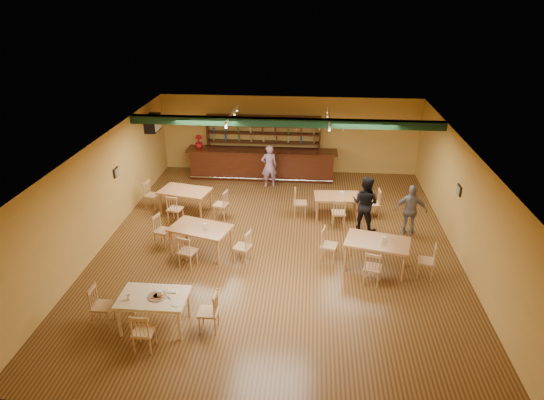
# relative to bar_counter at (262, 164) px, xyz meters

# --- Properties ---
(floor) EXTENTS (12.00, 12.00, 0.00)m
(floor) POSITION_rel_bar_counter_xyz_m (1.00, -5.15, -0.56)
(floor) COLOR #4F2E16
(floor) RESTS_ON ground
(ceiling_beam) EXTENTS (10.00, 0.30, 0.25)m
(ceiling_beam) POSITION_rel_bar_counter_xyz_m (1.00, -2.35, 2.31)
(ceiling_beam) COLOR black
(ceiling_beam) RESTS_ON ceiling
(track_rail_left) EXTENTS (0.05, 2.50, 0.05)m
(track_rail_left) POSITION_rel_bar_counter_xyz_m (-0.80, -1.75, 2.38)
(track_rail_left) COLOR white
(track_rail_left) RESTS_ON ceiling
(track_rail_right) EXTENTS (0.05, 2.50, 0.05)m
(track_rail_right) POSITION_rel_bar_counter_xyz_m (2.40, -1.75, 2.38)
(track_rail_right) COLOR white
(track_rail_right) RESTS_ON ceiling
(ac_unit) EXTENTS (0.34, 0.70, 0.48)m
(ac_unit) POSITION_rel_bar_counter_xyz_m (-3.80, -0.95, 1.79)
(ac_unit) COLOR white
(ac_unit) RESTS_ON wall_left
(picture_left) EXTENTS (0.04, 0.34, 0.28)m
(picture_left) POSITION_rel_bar_counter_xyz_m (-3.97, -4.15, 1.14)
(picture_left) COLOR black
(picture_left) RESTS_ON wall_left
(picture_right) EXTENTS (0.04, 0.34, 0.28)m
(picture_right) POSITION_rel_bar_counter_xyz_m (5.97, -4.65, 1.14)
(picture_right) COLOR black
(picture_right) RESTS_ON wall_right
(bar_counter) EXTENTS (5.73, 0.85, 1.13)m
(bar_counter) POSITION_rel_bar_counter_xyz_m (0.00, 0.00, 0.00)
(bar_counter) COLOR #38170B
(bar_counter) RESTS_ON ground
(back_bar_hutch) EXTENTS (4.43, 0.40, 2.28)m
(back_bar_hutch) POSITION_rel_bar_counter_xyz_m (0.00, 0.63, 0.57)
(back_bar_hutch) COLOR #38170B
(back_bar_hutch) RESTS_ON ground
(poinsettia) EXTENTS (0.37, 0.37, 0.52)m
(poinsettia) POSITION_rel_bar_counter_xyz_m (-2.41, 0.00, 0.82)
(poinsettia) COLOR #B61019
(poinsettia) RESTS_ON bar_counter
(dining_table_a) EXTENTS (1.76, 1.27, 0.79)m
(dining_table_a) POSITION_rel_bar_counter_xyz_m (-2.16, -3.25, -0.17)
(dining_table_a) COLOR #B06F3E
(dining_table_a) RESTS_ON ground
(dining_table_b) EXTENTS (1.48, 0.94, 0.72)m
(dining_table_b) POSITION_rel_bar_counter_xyz_m (2.74, -3.11, -0.20)
(dining_table_b) COLOR #B06F3E
(dining_table_b) RESTS_ON ground
(dining_table_c) EXTENTS (1.82, 1.39, 0.81)m
(dining_table_c) POSITION_rel_bar_counter_xyz_m (-1.08, -5.76, -0.16)
(dining_table_c) COLOR #B06F3E
(dining_table_c) RESTS_ON ground
(dining_table_d) EXTENTS (1.81, 1.33, 0.81)m
(dining_table_d) POSITION_rel_bar_counter_xyz_m (3.67, -6.12, -0.16)
(dining_table_d) COLOR #B06F3E
(dining_table_d) RESTS_ON ground
(near_table) EXTENTS (1.47, 0.94, 0.78)m
(near_table) POSITION_rel_bar_counter_xyz_m (-1.40, -8.91, -0.17)
(near_table) COLOR beige
(near_table) RESTS_ON ground
(pizza_tray) EXTENTS (0.43, 0.43, 0.01)m
(pizza_tray) POSITION_rel_bar_counter_xyz_m (-1.30, -8.91, 0.23)
(pizza_tray) COLOR silver
(pizza_tray) RESTS_ON near_table
(parmesan_shaker) EXTENTS (0.07, 0.07, 0.11)m
(parmesan_shaker) POSITION_rel_bar_counter_xyz_m (-1.87, -9.07, 0.27)
(parmesan_shaker) COLOR #EAE5C6
(parmesan_shaker) RESTS_ON near_table
(napkin_stack) EXTENTS (0.20, 0.15, 0.03)m
(napkin_stack) POSITION_rel_bar_counter_xyz_m (-1.04, -8.70, 0.23)
(napkin_stack) COLOR white
(napkin_stack) RESTS_ON near_table
(pizza_server) EXTENTS (0.30, 0.27, 0.00)m
(pizza_server) POSITION_rel_bar_counter_xyz_m (-1.14, -8.86, 0.24)
(pizza_server) COLOR silver
(pizza_server) RESTS_ON pizza_tray
(side_plate) EXTENTS (0.22, 0.22, 0.01)m
(side_plate) POSITION_rel_bar_counter_xyz_m (-0.83, -9.12, 0.23)
(side_plate) COLOR white
(side_plate) RESTS_ON near_table
(patron_bar) EXTENTS (0.67, 0.53, 1.60)m
(patron_bar) POSITION_rel_bar_counter_xyz_m (0.35, -0.83, 0.23)
(patron_bar) COLOR #9D50AD
(patron_bar) RESTS_ON ground
(patron_right_a) EXTENTS (1.04, 0.98, 1.71)m
(patron_right_a) POSITION_rel_bar_counter_xyz_m (3.54, -3.91, 0.29)
(patron_right_a) COLOR black
(patron_right_a) RESTS_ON ground
(patron_right_b) EXTENTS (0.96, 0.50, 1.57)m
(patron_right_b) POSITION_rel_bar_counter_xyz_m (4.87, -4.12, 0.22)
(patron_right_b) COLOR gray
(patron_right_b) RESTS_ON ground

